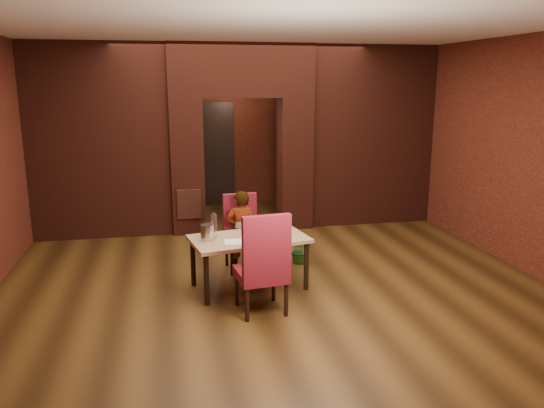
{
  "coord_description": "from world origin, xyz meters",
  "views": [
    {
      "loc": [
        -1.29,
        -7.11,
        2.57
      ],
      "look_at": [
        0.14,
        0.0,
        0.89
      ],
      "focal_mm": 35.0,
      "sensor_mm": 36.0,
      "label": 1
    }
  ],
  "objects": [
    {
      "name": "person_seated",
      "position": [
        -0.33,
        -0.18,
        0.57
      ],
      "size": [
        0.42,
        0.28,
        1.14
      ],
      "primitive_type": "imported",
      "rotation": [
        0.0,
        0.0,
        3.13
      ],
      "color": "white",
      "rests_on": "ground"
    },
    {
      "name": "wine_glass_b",
      "position": [
        -0.26,
        -0.77,
        0.77
      ],
      "size": [
        0.08,
        0.08,
        0.2
      ],
      "primitive_type": null,
      "color": "silver",
      "rests_on": "dining_table"
    },
    {
      "name": "rear_door",
      "position": [
        -0.4,
        3.94,
        1.05
      ],
      "size": [
        0.9,
        0.08,
        2.1
      ],
      "primitive_type": "cube",
      "color": "black",
      "rests_on": "ground"
    },
    {
      "name": "chair_near",
      "position": [
        -0.3,
        -1.53,
        0.59
      ],
      "size": [
        0.6,
        0.6,
        1.19
      ],
      "primitive_type": "cube",
      "rotation": [
        0.0,
        0.0,
        3.26
      ],
      "color": "maroon",
      "rests_on": "ground"
    },
    {
      "name": "vent_panel",
      "position": [
        -0.95,
        1.71,
        0.55
      ],
      "size": [
        0.4,
        0.03,
        0.5
      ],
      "primitive_type": "cube",
      "color": "brown",
      "rests_on": "ground"
    },
    {
      "name": "pillar_left",
      "position": [
        -0.95,
        2.0,
        1.15
      ],
      "size": [
        0.55,
        0.55,
        2.3
      ],
      "primitive_type": "cube",
      "color": "maroon",
      "rests_on": "ground"
    },
    {
      "name": "wall_front",
      "position": [
        0.0,
        -4.0,
        1.6
      ],
      "size": [
        7.0,
        0.04,
        3.2
      ],
      "primitive_type": "cube",
      "color": "maroon",
      "rests_on": "ground"
    },
    {
      "name": "floor",
      "position": [
        0.0,
        0.0,
        0.0
      ],
      "size": [
        8.0,
        8.0,
        0.0
      ],
      "primitive_type": "plane",
      "color": "#432B10",
      "rests_on": "ground"
    },
    {
      "name": "rear_door_frame",
      "position": [
        -0.4,
        3.9,
        1.05
      ],
      "size": [
        1.02,
        0.04,
        2.22
      ],
      "primitive_type": "cube",
      "color": "black",
      "rests_on": "ground"
    },
    {
      "name": "pillar_right",
      "position": [
        0.95,
        2.0,
        1.15
      ],
      "size": [
        0.55,
        0.55,
        2.3
      ],
      "primitive_type": "cube",
      "color": "maroon",
      "rests_on": "ground"
    },
    {
      "name": "wine_bucket",
      "position": [
        -0.84,
        -0.84,
        0.77
      ],
      "size": [
        0.17,
        0.17,
        0.2
      ],
      "primitive_type": "cylinder",
      "color": "#AEAFB5",
      "rests_on": "dining_table"
    },
    {
      "name": "wall_back",
      "position": [
        0.0,
        4.0,
        1.6
      ],
      "size": [
        7.0,
        0.04,
        3.2
      ],
      "primitive_type": "cube",
      "color": "maroon",
      "rests_on": "ground"
    },
    {
      "name": "chair_far",
      "position": [
        -0.3,
        -0.12,
        0.52
      ],
      "size": [
        0.5,
        0.5,
        1.04
      ],
      "primitive_type": "cube",
      "rotation": [
        0.0,
        0.0,
        0.06
      ],
      "color": "maroon",
      "rests_on": "ground"
    },
    {
      "name": "lintel",
      "position": [
        0.0,
        2.0,
        2.75
      ],
      "size": [
        2.45,
        0.55,
        0.9
      ],
      "primitive_type": "cube",
      "color": "maroon",
      "rests_on": "ground"
    },
    {
      "name": "potted_plant",
      "position": [
        0.55,
        -0.01,
        0.2
      ],
      "size": [
        0.39,
        0.35,
        0.41
      ],
      "primitive_type": "imported",
      "rotation": [
        0.0,
        0.0,
        0.09
      ],
      "color": "#275C20",
      "rests_on": "ground"
    },
    {
      "name": "water_bottle",
      "position": [
        -0.75,
        -0.73,
        0.83
      ],
      "size": [
        0.07,
        0.07,
        0.31
      ],
      "primitive_type": "cylinder",
      "color": "white",
      "rests_on": "dining_table"
    },
    {
      "name": "wall_right",
      "position": [
        3.5,
        0.0,
        1.6
      ],
      "size": [
        0.04,
        8.0,
        3.2
      ],
      "primitive_type": "cube",
      "color": "maroon",
      "rests_on": "ground"
    },
    {
      "name": "wing_wall_left",
      "position": [
        -2.36,
        2.0,
        1.6
      ],
      "size": [
        2.28,
        0.35,
        3.2
      ],
      "primitive_type": "cube",
      "color": "maroon",
      "rests_on": "ground"
    },
    {
      "name": "ceiling",
      "position": [
        0.0,
        0.0,
        3.2
      ],
      "size": [
        7.0,
        8.0,
        0.04
      ],
      "primitive_type": "cube",
      "color": "silver",
      "rests_on": "ground"
    },
    {
      "name": "wine_glass_a",
      "position": [
        -0.36,
        -0.78,
        0.77
      ],
      "size": [
        0.08,
        0.08,
        0.2
      ],
      "primitive_type": null,
      "color": "white",
      "rests_on": "dining_table"
    },
    {
      "name": "dining_table",
      "position": [
        -0.32,
        -0.81,
        0.34
      ],
      "size": [
        1.55,
        1.05,
        0.67
      ],
      "primitive_type": "cube",
      "rotation": [
        0.0,
        0.0,
        0.18
      ],
      "color": "#A3835C",
      "rests_on": "ground"
    },
    {
      "name": "wing_wall_right",
      "position": [
        2.36,
        2.0,
        1.6
      ],
      "size": [
        2.28,
        0.35,
        3.2
      ],
      "primitive_type": "cube",
      "color": "maroon",
      "rests_on": "ground"
    },
    {
      "name": "tasting_sheet",
      "position": [
        -0.47,
        -0.98,
        0.67
      ],
      "size": [
        0.36,
        0.27,
        0.0
      ],
      "primitive_type": "cube",
      "rotation": [
        0.0,
        0.0,
        -0.08
      ],
      "color": "silver",
      "rests_on": "dining_table"
    },
    {
      "name": "wine_glass_c",
      "position": [
        -0.12,
        -0.81,
        0.76
      ],
      "size": [
        0.08,
        0.08,
        0.19
      ],
      "primitive_type": null,
      "color": "white",
      "rests_on": "dining_table"
    }
  ]
}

